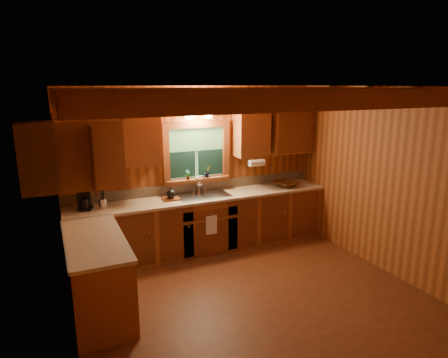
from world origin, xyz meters
TOP-DOWN VIEW (x-y plane):
  - room at (0.00, 0.00)m, footprint 4.20×4.20m
  - ceiling_beams at (0.00, 0.00)m, footprint 4.20×2.54m
  - base_cabinets at (-0.49, 1.28)m, footprint 4.20×2.22m
  - countertop at (-0.48, 1.29)m, footprint 4.20×2.24m
  - backsplash at (0.00, 1.89)m, footprint 4.20×0.02m
  - dishwasher_panel at (-1.47, 0.68)m, footprint 0.02×0.60m
  - upper_cabinets at (-0.56, 1.42)m, footprint 4.19×1.77m
  - window at (0.00, 1.87)m, footprint 1.12×0.08m
  - window_sill at (0.00, 1.82)m, footprint 1.06×0.14m
  - wall_sconce at (0.00, 1.75)m, footprint 0.45×0.21m
  - paper_towel_roll at (0.92, 1.53)m, footprint 0.27×0.11m
  - dish_towel at (0.00, 1.26)m, footprint 0.18×0.01m
  - sink at (0.00, 1.60)m, footprint 0.82×0.48m
  - coffee_maker at (-1.77, 1.66)m, footprint 0.18×0.23m
  - utensil_crock at (-1.54, 1.60)m, footprint 0.11×0.11m
  - cutting_board at (-0.53, 1.59)m, footprint 0.27×0.19m
  - teakettle at (-0.53, 1.59)m, footprint 0.14×0.14m
  - wicker_basket at (1.51, 1.53)m, footprint 0.48×0.48m
  - potted_plant_left at (-0.19, 1.78)m, footprint 0.10×0.08m
  - potted_plant_right at (0.15, 1.80)m, footprint 0.12×0.11m

SIDE VIEW (x-z plane):
  - base_cabinets at x=-0.49m, z-range 0.00..0.86m
  - dishwasher_panel at x=-1.47m, z-range 0.03..0.83m
  - dish_towel at x=0.00m, z-range 0.37..0.67m
  - sink at x=0.00m, z-range 0.64..1.07m
  - countertop at x=-0.48m, z-range 0.86..0.90m
  - cutting_board at x=-0.53m, z-range 0.90..0.92m
  - wicker_basket at x=1.51m, z-range 0.90..1.00m
  - utensil_crock at x=-1.54m, z-range 0.82..1.13m
  - backsplash at x=0.00m, z-range 0.90..1.06m
  - teakettle at x=-0.53m, z-range 0.91..1.08m
  - coffee_maker at x=-1.77m, z-range 0.90..1.22m
  - window_sill at x=0.00m, z-range 1.10..1.14m
  - potted_plant_left at x=-0.19m, z-range 1.14..1.30m
  - potted_plant_right at x=0.15m, z-range 1.14..1.33m
  - room at x=0.00m, z-range -0.80..3.40m
  - paper_towel_roll at x=0.92m, z-range 1.31..1.42m
  - window at x=0.00m, z-range 1.03..2.03m
  - upper_cabinets at x=-0.56m, z-range 1.45..2.23m
  - wall_sconce at x=0.00m, z-range 2.08..2.25m
  - ceiling_beams at x=0.00m, z-range 2.40..2.58m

